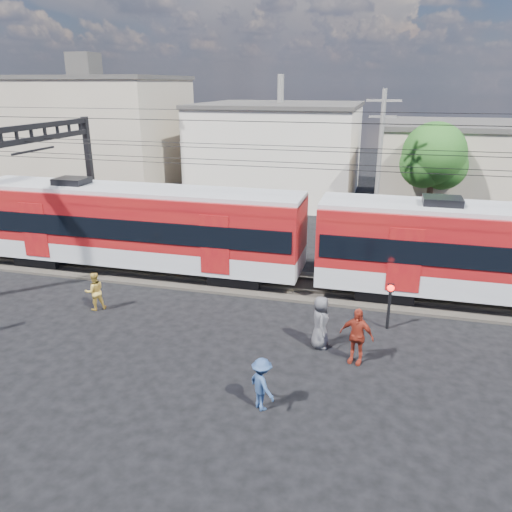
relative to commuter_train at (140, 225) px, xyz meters
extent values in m
plane|color=black|center=(4.71, -8.00, -2.40)|extent=(120.00, 120.00, 0.00)
cube|color=#2D2823|center=(4.71, 0.00, -2.34)|extent=(70.00, 3.40, 0.12)
cube|color=#59544C|center=(4.71, -0.75, -2.22)|extent=(70.00, 0.12, 0.12)
cube|color=#59544C|center=(4.71, 0.75, -2.22)|extent=(70.00, 0.12, 0.12)
cube|color=black|center=(-5.33, 0.00, -2.05)|extent=(2.40, 2.20, 0.70)
cube|color=black|center=(4.91, 0.00, -2.05)|extent=(2.40, 2.20, 0.70)
cube|color=#A8ABB0|center=(-0.21, 0.00, -1.25)|extent=(16.00, 3.00, 0.90)
cube|color=maroon|center=(-0.21, 0.00, 0.40)|extent=(16.00, 3.00, 2.40)
cube|color=black|center=(-0.21, 0.00, 0.15)|extent=(15.68, 3.08, 0.95)
cube|color=#A8ABB0|center=(-0.21, 0.00, 1.65)|extent=(16.00, 2.60, 0.25)
cube|color=black|center=(11.47, 0.00, -2.05)|extent=(2.40, 2.20, 0.70)
cube|color=black|center=(-5.29, 4.50, 1.10)|extent=(0.30, 0.30, 7.00)
cube|color=black|center=(-5.29, 0.00, 4.40)|extent=(0.25, 9.30, 0.25)
cube|color=black|center=(-5.29, 0.00, 3.80)|extent=(0.25, 9.30, 0.25)
cylinder|color=black|center=(4.71, -0.70, 3.10)|extent=(70.00, 0.03, 0.03)
cylinder|color=black|center=(4.71, 0.70, 3.10)|extent=(70.00, 0.03, 0.03)
cylinder|color=black|center=(4.71, -0.70, 3.80)|extent=(70.00, 0.03, 0.03)
cylinder|color=black|center=(4.71, 0.70, 3.80)|extent=(70.00, 0.03, 0.03)
cylinder|color=black|center=(4.71, -3.50, 5.10)|extent=(70.00, 0.03, 0.03)
cylinder|color=black|center=(4.71, 3.50, 5.10)|extent=(70.00, 0.03, 0.03)
cube|color=gray|center=(-12.29, 16.00, 2.10)|extent=(14.00, 10.00, 9.00)
cube|color=#3F3D3A|center=(-12.29, 16.00, 6.75)|extent=(14.28, 10.20, 0.30)
cube|color=beige|center=(2.71, 19.00, 1.10)|extent=(12.00, 12.00, 7.00)
cube|color=#3F3D3A|center=(2.71, 19.00, 4.75)|extent=(12.24, 12.24, 0.30)
cube|color=gray|center=(18.71, 16.00, 0.60)|extent=(16.00, 10.00, 6.00)
cube|color=#3F3D3A|center=(18.71, 16.00, 3.75)|extent=(16.32, 10.20, 0.30)
cylinder|color=slate|center=(10.71, 7.00, 1.85)|extent=(0.24, 0.24, 8.50)
cube|color=slate|center=(10.71, 7.00, 5.50)|extent=(1.80, 0.12, 0.12)
cube|color=slate|center=(10.71, 7.00, 4.70)|extent=(1.40, 0.12, 0.12)
cylinder|color=#382619|center=(13.71, 10.00, -0.44)|extent=(0.36, 0.36, 3.92)
sphere|color=#1B4914|center=(13.71, 10.00, 2.50)|extent=(3.64, 3.64, 3.64)
sphere|color=#1B4914|center=(14.31, 10.30, 1.80)|extent=(2.80, 2.80, 2.80)
imported|color=gold|center=(0.11, -4.38, -1.61)|extent=(0.98, 0.97, 1.59)
imported|color=navy|center=(8.25, -9.05, -1.61)|extent=(1.15, 1.12, 1.58)
imported|color=maroon|center=(10.63, -5.85, -1.43)|extent=(1.22, 0.74, 1.94)
imported|color=#46454A|center=(9.36, -5.13, -1.46)|extent=(0.75, 1.02, 1.89)
cylinder|color=black|center=(11.64, -3.11, -1.55)|extent=(0.11, 0.11, 1.70)
sphere|color=#FF140C|center=(11.64, -3.11, -0.75)|extent=(0.26, 0.26, 0.26)
cube|color=black|center=(11.64, -3.11, -0.75)|extent=(0.24, 0.06, 0.33)
camera|label=1|loc=(11.12, -20.69, 6.36)|focal=35.00mm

